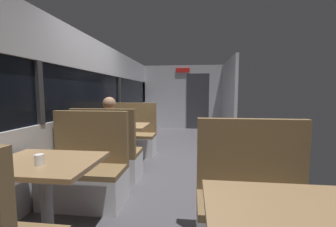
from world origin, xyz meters
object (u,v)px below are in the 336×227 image
object	(u,v)px
dining_table_mid_window	(122,130)
dining_table_near_window	(45,172)
seated_passenger	(109,144)
coffee_cup_primary	(39,160)
bench_mid_window_facing_end	(108,159)
bench_near_window_facing_entry	(86,176)
bench_mid_window_facing_entry	(133,139)
bench_front_aisle_facing_entry	(254,213)

from	to	relation	value
dining_table_mid_window	dining_table_near_window	bearing A→B (deg)	-90.00
seated_passenger	coffee_cup_primary	xyz separation A→B (m)	(0.04, -1.56, 0.25)
bench_mid_window_facing_end	coffee_cup_primary	world-z (taller)	bench_mid_window_facing_end
bench_near_window_facing_entry	bench_mid_window_facing_end	distance (m)	0.69
dining_table_near_window	bench_mid_window_facing_end	size ratio (longest dim) A/B	0.82
bench_mid_window_facing_entry	coffee_cup_primary	distance (m)	2.93
bench_mid_window_facing_entry	seated_passenger	size ratio (longest dim) A/B	0.87
bench_mid_window_facing_entry	coffee_cup_primary	xyz separation A→B (m)	(0.04, -2.89, 0.46)
dining_table_mid_window	bench_near_window_facing_entry	bearing A→B (deg)	-90.00
dining_table_near_window	bench_front_aisle_facing_entry	size ratio (longest dim) A/B	0.82
seated_passenger	bench_mid_window_facing_entry	bearing A→B (deg)	90.00
bench_mid_window_facing_end	bench_front_aisle_facing_entry	distance (m)	2.20
bench_mid_window_facing_end	bench_mid_window_facing_entry	xyz separation A→B (m)	(0.00, 1.40, 0.00)
bench_mid_window_facing_end	bench_mid_window_facing_entry	distance (m)	1.40
bench_near_window_facing_entry	coffee_cup_primary	distance (m)	0.93
bench_mid_window_facing_end	coffee_cup_primary	xyz separation A→B (m)	(0.04, -1.49, 0.46)
bench_mid_window_facing_end	bench_front_aisle_facing_entry	bearing A→B (deg)	-35.70
bench_mid_window_facing_entry	seated_passenger	distance (m)	1.34
dining_table_mid_window	bench_mid_window_facing_end	xyz separation A→B (m)	(0.00, -0.70, -0.31)
bench_near_window_facing_entry	seated_passenger	size ratio (longest dim) A/B	0.87
coffee_cup_primary	dining_table_near_window	bearing A→B (deg)	108.75
dining_table_mid_window	bench_mid_window_facing_entry	distance (m)	0.77
bench_mid_window_facing_end	dining_table_near_window	bearing A→B (deg)	-90.00
dining_table_near_window	dining_table_mid_window	distance (m)	2.09
dining_table_mid_window	coffee_cup_primary	bearing A→B (deg)	-89.06
dining_table_mid_window	bench_mid_window_facing_entry	bearing A→B (deg)	90.00
bench_near_window_facing_entry	bench_front_aisle_facing_entry	world-z (taller)	same
bench_mid_window_facing_entry	bench_front_aisle_facing_entry	size ratio (longest dim) A/B	1.00
dining_table_near_window	bench_mid_window_facing_end	bearing A→B (deg)	90.00
coffee_cup_primary	bench_front_aisle_facing_entry	bearing A→B (deg)	6.66
bench_mid_window_facing_end	seated_passenger	xyz separation A→B (m)	(0.00, 0.07, 0.21)
bench_mid_window_facing_entry	bench_front_aisle_facing_entry	world-z (taller)	same
bench_front_aisle_facing_entry	bench_mid_window_facing_entry	bearing A→B (deg)	123.69
dining_table_mid_window	bench_mid_window_facing_entry	size ratio (longest dim) A/B	0.82
bench_mid_window_facing_entry	bench_front_aisle_facing_entry	xyz separation A→B (m)	(1.79, -2.69, 0.00)
dining_table_near_window	seated_passenger	world-z (taller)	seated_passenger
dining_table_mid_window	bench_front_aisle_facing_entry	distance (m)	2.69
dining_table_near_window	bench_front_aisle_facing_entry	xyz separation A→B (m)	(1.79, 0.10, -0.31)
dining_table_near_window	bench_near_window_facing_entry	xyz separation A→B (m)	(0.00, 0.70, -0.31)
bench_near_window_facing_entry	bench_mid_window_facing_entry	world-z (taller)	same
bench_near_window_facing_entry	seated_passenger	bearing A→B (deg)	90.00
dining_table_near_window	bench_near_window_facing_entry	size ratio (longest dim) A/B	0.82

